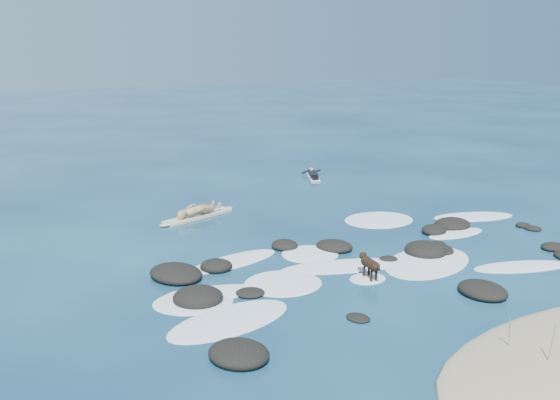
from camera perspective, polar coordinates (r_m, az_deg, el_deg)
ground at (r=20.27m, az=7.66°, el=-4.57°), size 160.00×160.00×0.00m
reef_rocks at (r=18.98m, az=10.70°, el=-5.65°), size 15.31×7.73×0.54m
breaking_foam at (r=19.28m, az=7.00°, el=-5.50°), size 15.70×8.34×0.12m
standing_surfer_rig at (r=23.80m, az=-7.57°, el=0.28°), size 3.54×1.49×2.05m
paddling_surfer_rig at (r=30.89m, az=3.05°, el=2.27°), size 1.42×2.09×0.38m
dog at (r=17.68m, az=8.17°, el=-5.76°), size 0.40×1.14×0.72m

